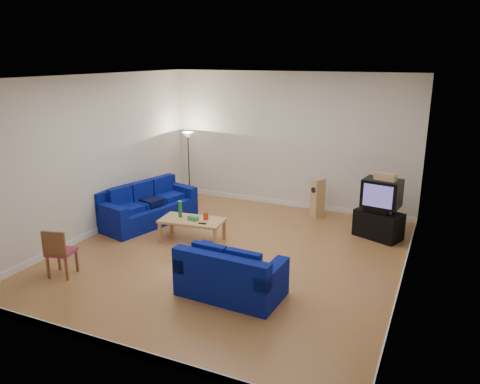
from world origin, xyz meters
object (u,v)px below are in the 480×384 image
at_px(coffee_table, 192,222).
at_px(tv_stand, 378,225).
at_px(sofa_loveseat, 230,278).
at_px(television, 382,193).
at_px(sofa_three_seat, 146,209).

distance_m(coffee_table, tv_stand, 3.73).
distance_m(sofa_loveseat, television, 3.87).
relative_size(sofa_three_seat, television, 2.99).
xyz_separation_m(coffee_table, television, (3.32, 1.73, 0.53)).
height_order(sofa_three_seat, sofa_loveseat, sofa_three_seat).
distance_m(sofa_three_seat, coffee_table, 1.57).
distance_m(sofa_loveseat, coffee_table, 2.34).
xyz_separation_m(sofa_three_seat, sofa_loveseat, (3.10, -2.23, -0.02)).
xyz_separation_m(sofa_loveseat, tv_stand, (1.69, 3.39, -0.02)).
height_order(sofa_three_seat, television, television).
height_order(coffee_table, tv_stand, tv_stand).
relative_size(tv_stand, television, 1.15).
relative_size(coffee_table, tv_stand, 1.45).
height_order(tv_stand, television, television).
bearing_deg(sofa_loveseat, television, 66.21).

